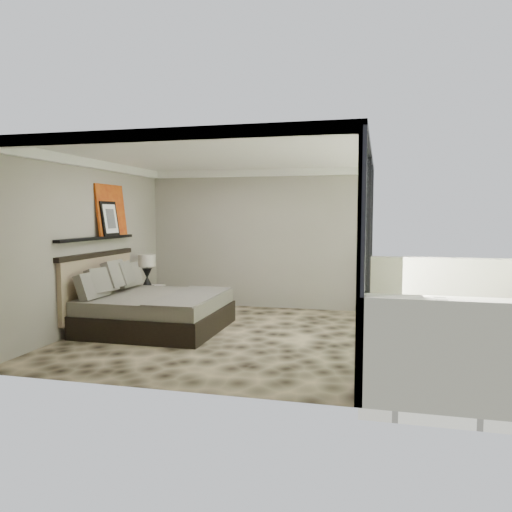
% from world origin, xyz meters
% --- Properties ---
extents(floor, '(5.00, 5.00, 0.00)m').
position_xyz_m(floor, '(0.00, 0.00, 0.00)').
color(floor, black).
rests_on(floor, ground).
extents(ceiling, '(4.50, 5.00, 0.02)m').
position_xyz_m(ceiling, '(0.00, 0.00, 2.79)').
color(ceiling, silver).
rests_on(ceiling, back_wall).
extents(back_wall, '(4.50, 0.02, 2.80)m').
position_xyz_m(back_wall, '(0.00, 2.49, 1.40)').
color(back_wall, gray).
rests_on(back_wall, floor).
extents(left_wall, '(0.02, 5.00, 2.80)m').
position_xyz_m(left_wall, '(-2.24, 0.00, 1.40)').
color(left_wall, gray).
rests_on(left_wall, floor).
extents(glass_wall, '(0.08, 5.00, 2.80)m').
position_xyz_m(glass_wall, '(2.25, 0.00, 1.40)').
color(glass_wall, white).
rests_on(glass_wall, floor).
extents(terrace_slab, '(3.00, 5.00, 0.12)m').
position_xyz_m(terrace_slab, '(3.75, 0.00, -0.06)').
color(terrace_slab, '#BBB6A0').
rests_on(terrace_slab, ground).
extents(picture_ledge, '(0.12, 2.20, 0.05)m').
position_xyz_m(picture_ledge, '(-2.18, 0.10, 1.50)').
color(picture_ledge, black).
rests_on(picture_ledge, left_wall).
extents(bed, '(2.17, 2.10, 1.20)m').
position_xyz_m(bed, '(-1.23, 0.11, 0.35)').
color(bed, black).
rests_on(bed, floor).
extents(nightstand, '(0.61, 0.61, 0.50)m').
position_xyz_m(nightstand, '(-1.91, 1.41, 0.25)').
color(nightstand, black).
rests_on(nightstand, floor).
extents(table_lamp, '(0.33, 0.33, 0.61)m').
position_xyz_m(table_lamp, '(-1.92, 1.39, 0.91)').
color(table_lamp, black).
rests_on(table_lamp, nightstand).
extents(abstract_canvas, '(0.13, 0.90, 0.90)m').
position_xyz_m(abstract_canvas, '(-2.19, 0.59, 1.97)').
color(abstract_canvas, '#A90F0E').
rests_on(abstract_canvas, picture_ledge).
extents(framed_print, '(0.11, 0.50, 0.60)m').
position_xyz_m(framed_print, '(-2.14, 0.44, 1.82)').
color(framed_print, black).
rests_on(framed_print, picture_ledge).
extents(ottoman, '(0.62, 0.62, 0.48)m').
position_xyz_m(ottoman, '(4.45, 1.40, 0.24)').
color(ottoman, white).
rests_on(ottoman, terrace_slab).
extents(lounger, '(1.10, 1.68, 0.61)m').
position_xyz_m(lounger, '(3.29, 0.14, 0.19)').
color(lounger, white).
rests_on(lounger, terrace_slab).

